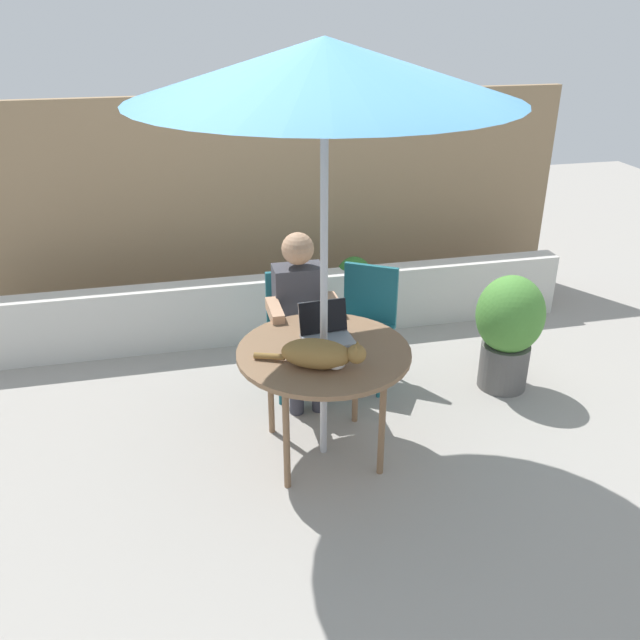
# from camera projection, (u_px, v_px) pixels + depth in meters

# --- Properties ---
(ground_plane) EXTENTS (14.00, 14.00, 0.00)m
(ground_plane) POSITION_uv_depth(u_px,v_px,m) (323.00, 451.00, 4.29)
(ground_plane) COLOR gray
(fence_back) EXTENTS (5.59, 0.08, 1.90)m
(fence_back) POSITION_uv_depth(u_px,v_px,m) (262.00, 204.00, 6.00)
(fence_back) COLOR #937756
(fence_back) RESTS_ON ground
(planter_wall_low) EXTENTS (5.03, 0.20, 0.54)m
(planter_wall_low) POSITION_uv_depth(u_px,v_px,m) (278.00, 307.00, 5.63)
(planter_wall_low) COLOR beige
(planter_wall_low) RESTS_ON ground
(patio_table) EXTENTS (1.04, 1.04, 0.73)m
(patio_table) POSITION_uv_depth(u_px,v_px,m) (324.00, 359.00, 4.00)
(patio_table) COLOR brown
(patio_table) RESTS_ON ground
(patio_umbrella) EXTENTS (2.00, 2.00, 2.45)m
(patio_umbrella) POSITION_uv_depth(u_px,v_px,m) (325.00, 70.00, 3.29)
(patio_umbrella) COLOR #B7B7BC
(patio_umbrella) RESTS_ON ground
(chair_occupied) EXTENTS (0.40, 0.40, 0.87)m
(chair_occupied) POSITION_uv_depth(u_px,v_px,m) (296.00, 322.00, 4.83)
(chair_occupied) COLOR #1E606B
(chair_occupied) RESTS_ON ground
(chair_empty) EXTENTS (0.55, 0.55, 0.87)m
(chair_empty) POSITION_uv_depth(u_px,v_px,m) (367.00, 316.00, 4.92)
(chair_empty) COLOR #1E606B
(chair_empty) RESTS_ON ground
(person_seated) EXTENTS (0.48, 0.48, 1.21)m
(person_seated) POSITION_uv_depth(u_px,v_px,m) (300.00, 310.00, 4.62)
(person_seated) COLOR #3F3F47
(person_seated) RESTS_ON ground
(laptop) EXTENTS (0.32, 0.27, 0.21)m
(laptop) POSITION_uv_depth(u_px,v_px,m) (325.00, 328.00, 4.09)
(laptop) COLOR gray
(laptop) RESTS_ON patio_table
(cat) EXTENTS (0.60, 0.36, 0.17)m
(cat) POSITION_uv_depth(u_px,v_px,m) (321.00, 354.00, 3.75)
(cat) COLOR olive
(cat) RESTS_ON patio_table
(potted_plant_near_fence) EXTENTS (0.49, 0.49, 0.87)m
(potted_plant_near_fence) POSITION_uv_depth(u_px,v_px,m) (509.00, 327.00, 4.81)
(potted_plant_near_fence) COLOR #595654
(potted_plant_near_fence) RESTS_ON ground
(potted_plant_by_chair) EXTENTS (0.32, 0.32, 0.63)m
(potted_plant_by_chair) POSITION_uv_depth(u_px,v_px,m) (354.00, 290.00, 5.82)
(potted_plant_by_chair) COLOR #595654
(potted_plant_by_chair) RESTS_ON ground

